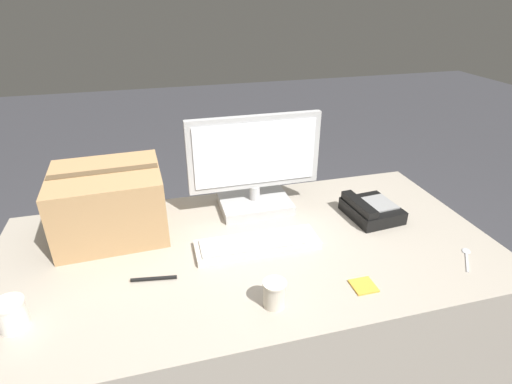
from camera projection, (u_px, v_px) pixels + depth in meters
name	position (u px, v px, depth m)	size (l,w,h in m)	color
ground_plane	(250.00, 381.00, 1.79)	(12.00, 12.00, 0.00)	#38383D
office_desk	(250.00, 321.00, 1.62)	(1.80, 0.90, 0.73)	#A89E8E
monitor	(255.00, 171.00, 1.63)	(0.54, 0.23, 0.40)	#B7B7B7
keyboard	(258.00, 244.00, 1.45)	(0.45, 0.14, 0.03)	beige
desk_phone	(371.00, 210.00, 1.63)	(0.21, 0.23, 0.08)	black
paper_cup_left	(11.00, 315.00, 1.09)	(0.08, 0.08, 0.09)	white
paper_cup_right	(275.00, 294.00, 1.17)	(0.07, 0.07, 0.09)	beige
spoon	(467.00, 255.00, 1.41)	(0.10, 0.13, 0.00)	silver
cardboard_box	(109.00, 203.00, 1.49)	(0.40, 0.36, 0.26)	tan
pen_marker	(154.00, 279.00, 1.29)	(0.15, 0.03, 0.01)	black
sticky_note_pad	(363.00, 286.00, 1.26)	(0.07, 0.07, 0.01)	gold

